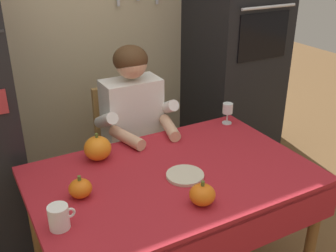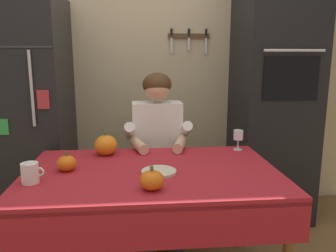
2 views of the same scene
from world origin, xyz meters
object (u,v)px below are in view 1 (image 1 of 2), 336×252
at_px(chair_behind_person, 126,147).
at_px(coffee_mug, 59,217).
at_px(dining_table, 175,189).
at_px(pumpkin_medium, 80,188).
at_px(pumpkin_large, 98,148).
at_px(serving_tray, 185,175).
at_px(wine_glass, 228,110).
at_px(pumpkin_small, 202,195).
at_px(seated_person, 137,128).
at_px(wall_oven, 235,48).

height_order(chair_behind_person, coffee_mug, chair_behind_person).
xyz_separation_m(dining_table, coffee_mug, (-0.61, -0.12, 0.14)).
bearing_deg(pumpkin_medium, dining_table, -5.93).
relative_size(dining_table, chair_behind_person, 1.51).
distance_m(pumpkin_large, serving_tray, 0.49).
relative_size(wine_glass, pumpkin_small, 1.15).
relative_size(pumpkin_large, pumpkin_medium, 1.38).
distance_m(pumpkin_medium, pumpkin_small, 0.55).
distance_m(wine_glass, pumpkin_medium, 1.12).
bearing_deg(coffee_mug, wine_glass, 22.65).
relative_size(seated_person, pumpkin_small, 10.58).
xyz_separation_m(dining_table, pumpkin_small, (-0.01, -0.26, 0.13)).
distance_m(dining_table, chair_behind_person, 0.81).
bearing_deg(pumpkin_medium, serving_tray, -9.72).
distance_m(chair_behind_person, wine_glass, 0.74).
height_order(coffee_mug, pumpkin_large, pumpkin_large).
xyz_separation_m(wall_oven, wine_glass, (-0.45, -0.54, -0.22)).
distance_m(seated_person, wine_glass, 0.58).
bearing_deg(serving_tray, pumpkin_small, -102.02).
bearing_deg(seated_person, coffee_mug, -133.07).
relative_size(dining_table, pumpkin_large, 9.28).
relative_size(coffee_mug, pumpkin_large, 0.74).
distance_m(seated_person, coffee_mug, 1.00).
xyz_separation_m(wine_glass, pumpkin_medium, (-1.07, -0.33, -0.05)).
relative_size(wine_glass, pumpkin_medium, 1.24).
bearing_deg(seated_person, wall_oven, 18.05).
height_order(coffee_mug, serving_tray, coffee_mug).
relative_size(seated_person, coffee_mug, 11.10).
bearing_deg(wall_oven, chair_behind_person, -172.43).
bearing_deg(seated_person, chair_behind_person, 90.00).
bearing_deg(chair_behind_person, coffee_mug, -126.58).
xyz_separation_m(pumpkin_medium, pumpkin_small, (0.45, -0.31, 0.00)).
height_order(wall_oven, wine_glass, wall_oven).
bearing_deg(chair_behind_person, seated_person, -90.00).
distance_m(chair_behind_person, pumpkin_large, 0.64).
bearing_deg(pumpkin_large, dining_table, -50.78).
xyz_separation_m(pumpkin_large, pumpkin_medium, (-0.19, -0.29, -0.02)).
bearing_deg(wall_oven, seated_person, -161.95).
bearing_deg(seated_person, pumpkin_large, -142.85).
relative_size(dining_table, serving_tray, 7.42).
xyz_separation_m(seated_person, coffee_mug, (-0.68, -0.73, 0.05)).
bearing_deg(dining_table, pumpkin_medium, 174.07).
relative_size(wall_oven, pumpkin_medium, 19.28).
bearing_deg(pumpkin_small, wall_oven, 48.19).
bearing_deg(seated_person, pumpkin_medium, -134.06).
bearing_deg(serving_tray, coffee_mug, -172.45).
distance_m(chair_behind_person, serving_tray, 0.86).
bearing_deg(wall_oven, pumpkin_medium, -150.03).
height_order(wine_glass, serving_tray, wine_glass).
relative_size(wall_oven, chair_behind_person, 2.26).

